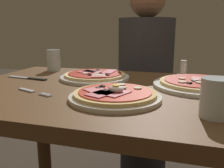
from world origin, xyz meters
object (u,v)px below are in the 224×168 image
water_glass_near (54,62)px  diner_person (145,90)px  pizza_across_right (199,84)px  knife (29,78)px  salt_shaker (183,68)px  water_glass_far (216,101)px  fork (32,91)px  pizza_foreground (115,95)px  pizza_across_left (95,76)px  dining_table (106,123)px

water_glass_near → diner_person: size_ratio=0.09×
pizza_across_right → diner_person: diner_person is taller
knife → salt_shaker: bearing=23.1°
water_glass_far → fork: size_ratio=0.60×
pizza_across_right → fork: (-0.52, -0.23, -0.01)m
knife → salt_shaker: (0.60, 0.26, 0.03)m
pizza_foreground → pizza_across_left: 0.31m
pizza_foreground → pizza_across_left: pizza_foreground is taller
pizza_across_right → water_glass_far: (0.02, -0.31, 0.03)m
pizza_foreground → knife: (-0.42, 0.19, -0.01)m
pizza_across_right → water_glass_far: 0.31m
pizza_across_left → pizza_across_right: 0.40m
water_glass_far → dining_table: bearing=148.5°
pizza_foreground → diner_person: (-0.03, 0.77, -0.17)m
pizza_foreground → knife: 0.46m
pizza_across_left → diner_person: diner_person is taller
pizza_foreground → fork: 0.28m
knife → diner_person: (0.38, 0.59, -0.16)m
pizza_foreground → water_glass_near: (-0.43, 0.40, 0.03)m
pizza_across_right → pizza_across_left: bearing=175.5°
pizza_foreground → fork: size_ratio=1.76×
water_glass_near → knife: 0.22m
pizza_across_left → salt_shaker: salt_shaker is taller
pizza_across_left → diner_person: 0.55m
knife → salt_shaker: salt_shaker is taller
dining_table → pizza_across_right: 0.36m
diner_person → pizza_across_left: bearing=76.1°
dining_table → water_glass_near: water_glass_near is taller
diner_person → pizza_across_right: bearing=116.9°
water_glass_near → fork: size_ratio=0.67×
pizza_across_right → salt_shaker: size_ratio=4.74×
pizza_across_left → salt_shaker: size_ratio=4.19×
water_glass_far → knife: (-0.68, 0.26, -0.04)m
fork → knife: knife is taller
water_glass_near → water_glass_far: bearing=-34.8°
water_glass_near → diner_person: (0.39, 0.37, -0.20)m
dining_table → knife: size_ratio=5.32×
knife → pizza_foreground: bearing=-24.2°
pizza_across_left → water_glass_near: (-0.27, 0.14, 0.03)m
knife → dining_table: bearing=-9.8°
water_glass_near → pizza_across_left: bearing=-27.4°
dining_table → salt_shaker: size_ratio=15.55×
water_glass_near → water_glass_far: water_glass_near is taller
pizza_across_left → pizza_across_right: same height
water_glass_near → fork: water_glass_near is taller
salt_shaker → pizza_foreground: bearing=-112.3°
pizza_foreground → water_glass_near: 0.59m
pizza_foreground → salt_shaker: salt_shaker is taller
dining_table → pizza_foreground: 0.20m
dining_table → knife: bearing=170.2°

